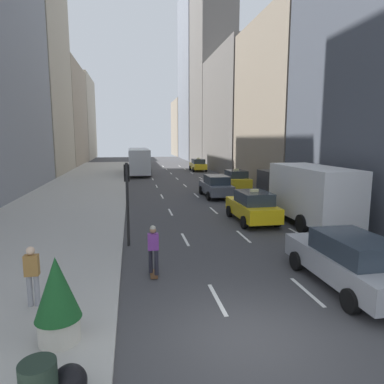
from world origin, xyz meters
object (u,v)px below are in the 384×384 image
planter_with_shrub (57,298)px  pedestrian_near_curb (32,273)px  sedan_black_near (216,186)px  traffic_light_pole (127,190)px  taxi_lead (235,179)px  taxi_third (252,206)px  city_bus (139,160)px  taxi_second (198,165)px  skateboarder (153,248)px  box_truck (303,191)px  sedan_silver_behind (349,260)px

planter_with_shrub → pedestrian_near_curb: 2.08m
sedan_black_near → traffic_light_pole: 13.36m
taxi_lead → taxi_third: 12.55m
taxi_lead → sedan_black_near: (-2.80, -3.87, -0.00)m
pedestrian_near_curb → city_bus: bearing=84.3°
taxi_lead → traffic_light_pole: bearing=-122.0°
taxi_second → skateboarder: size_ratio=2.52×
taxi_lead → traffic_light_pole: size_ratio=1.22×
taxi_third → pedestrian_near_curb: taxi_third is taller
pedestrian_near_curb → box_truck: bearing=34.1°
sedan_silver_behind → taxi_third: bearing=90.0°
sedan_silver_behind → box_truck: 8.76m
box_truck → traffic_light_pole: traffic_light_pole is taller
sedan_black_near → skateboarder: bearing=-111.5°
sedan_silver_behind → pedestrian_near_curb: (-9.21, 0.11, 0.20)m
taxi_third → sedan_black_near: size_ratio=0.93×
taxi_second → taxi_third: bearing=-95.3°
sedan_silver_behind → planter_with_shrub: (-8.21, -1.71, 0.28)m
taxi_lead → taxi_second: 17.92m
pedestrian_near_curb → planter_with_shrub: bearing=-61.2°
city_bus → pedestrian_near_curb: city_bus is taller
sedan_silver_behind → traffic_light_pole: bearing=140.6°
city_bus → box_truck: city_bus is taller
skateboarder → pedestrian_near_curb: 3.81m
city_bus → sedan_silver_behind: bearing=-81.2°
traffic_light_pole → sedan_silver_behind: bearing=-39.4°
box_truck → planter_with_shrub: (-11.01, -9.96, -0.56)m
taxi_lead → sedan_black_near: taxi_lead is taller
sedan_black_near → traffic_light_pole: (-6.75, -11.43, 1.53)m
taxi_third → city_bus: (-5.61, 27.54, 0.91)m
pedestrian_near_curb → taxi_third: bearing=42.7°
taxi_third → pedestrian_near_curb: size_ratio=2.67×
sedan_silver_behind → pedestrian_near_curb: size_ratio=2.98×
sedan_silver_behind → box_truck: bearing=71.3°
box_truck → taxi_second: bearing=90.0°
taxi_third → city_bus: 28.12m
planter_with_shrub → traffic_light_pole: traffic_light_pole is taller
box_truck → skateboarder: (-8.69, -6.27, -0.75)m
skateboarder → traffic_light_pole: traffic_light_pole is taller
sedan_silver_behind → planter_with_shrub: 8.39m
taxi_lead → traffic_light_pole: 18.10m
taxi_third → skateboarder: taxi_third is taller
taxi_lead → taxi_third: (-2.80, -12.23, 0.00)m
taxi_third → planter_with_shrub: (-8.21, -10.31, 0.27)m
box_truck → planter_with_shrub: size_ratio=4.31×
traffic_light_pole → pedestrian_near_curb: bearing=-114.4°
taxi_lead → sedan_black_near: size_ratio=0.93×
skateboarder → planter_with_shrub: 4.37m
taxi_lead → sedan_black_near: bearing=-125.9°
taxi_third → sedan_black_near: 8.37m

